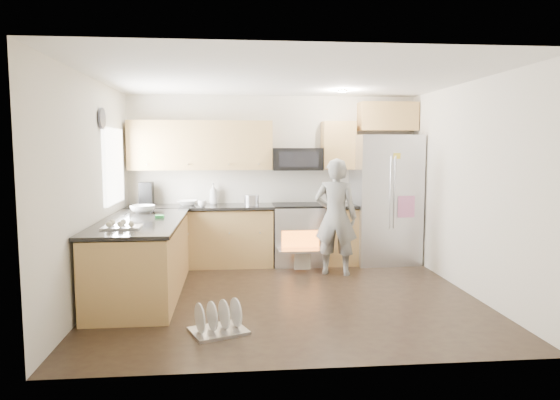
{
  "coord_description": "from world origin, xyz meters",
  "views": [
    {
      "loc": [
        -0.64,
        -5.86,
        1.8
      ],
      "look_at": [
        -0.04,
        0.5,
        1.12
      ],
      "focal_mm": 32.0,
      "sensor_mm": 36.0,
      "label": 1
    }
  ],
  "objects": [
    {
      "name": "dish_rack",
      "position": [
        -0.8,
        -1.12,
        0.09
      ],
      "size": [
        0.63,
        0.57,
        0.32
      ],
      "rotation": [
        0.0,
        0.0,
        0.38
      ],
      "color": "#B7B7BC",
      "rests_on": "ground"
    },
    {
      "name": "stove_range",
      "position": [
        0.35,
        1.69,
        0.68
      ],
      "size": [
        0.76,
        0.97,
        1.79
      ],
      "color": "#B7B7BC",
      "rests_on": "ground"
    },
    {
      "name": "room_shell",
      "position": [
        -0.04,
        0.02,
        1.67
      ],
      "size": [
        4.54,
        4.04,
        2.62
      ],
      "color": "beige",
      "rests_on": "ground"
    },
    {
      "name": "ground",
      "position": [
        0.0,
        0.0,
        0.0
      ],
      "size": [
        4.5,
        4.5,
        0.0
      ],
      "primitive_type": "plane",
      "color": "black",
      "rests_on": "ground"
    },
    {
      "name": "peninsula",
      "position": [
        -1.75,
        0.25,
        0.46
      ],
      "size": [
        0.96,
        2.36,
        1.03
      ],
      "color": "#B38547",
      "rests_on": "ground"
    },
    {
      "name": "refrigerator",
      "position": [
        1.72,
        1.7,
        0.99
      ],
      "size": [
        1.01,
        0.8,
        1.99
      ],
      "rotation": [
        0.0,
        0.0,
        0.05
      ],
      "color": "#B7B7BC",
      "rests_on": "ground"
    },
    {
      "name": "person",
      "position": [
        0.8,
        1.0,
        0.82
      ],
      "size": [
        0.69,
        0.56,
        1.65
      ],
      "primitive_type": "imported",
      "rotation": [
        0.0,
        0.0,
        2.82
      ],
      "color": "gray",
      "rests_on": "ground"
    },
    {
      "name": "back_cabinet_run",
      "position": [
        -0.59,
        1.75,
        0.96
      ],
      "size": [
        4.45,
        0.64,
        2.5
      ],
      "color": "#B38547",
      "rests_on": "ground"
    }
  ]
}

